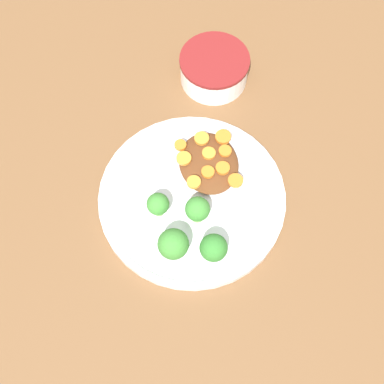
{
  "coord_description": "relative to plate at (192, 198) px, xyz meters",
  "views": [
    {
      "loc": [
        -0.33,
        0.08,
        0.76
      ],
      "look_at": [
        0.0,
        0.0,
        0.03
      ],
      "focal_mm": 50.0,
      "sensor_mm": 36.0,
      "label": 1
    }
  ],
  "objects": [
    {
      "name": "carrot_slice_2",
      "position": [
        0.02,
        -0.03,
        0.03
      ],
      "size": [
        0.02,
        0.02,
        0.01
      ],
      "primitive_type": "cylinder",
      "color": "orange",
      "rests_on": "stew_mound"
    },
    {
      "name": "stew_mound",
      "position": [
        0.04,
        -0.04,
        0.02
      ],
      "size": [
        0.11,
        0.09,
        0.02
      ],
      "primitive_type": "ellipsoid",
      "color": "#5B3319",
      "rests_on": "plate"
    },
    {
      "name": "broccoli_floret_0",
      "position": [
        -0.1,
        -0.01,
        0.04
      ],
      "size": [
        0.04,
        0.04,
        0.05
      ],
      "color": "#7FA85B",
      "rests_on": "plate"
    },
    {
      "name": "broccoli_floret_1",
      "position": [
        -0.04,
        -0.0,
        0.03
      ],
      "size": [
        0.04,
        0.04,
        0.05
      ],
      "color": "#7FA85B",
      "rests_on": "plate"
    },
    {
      "name": "carrot_slice_3",
      "position": [
        0.01,
        -0.01,
        0.03
      ],
      "size": [
        0.02,
        0.02,
        0.01
      ],
      "primitive_type": "cylinder",
      "color": "orange",
      "rests_on": "stew_mound"
    },
    {
      "name": "broccoli_floret_2",
      "position": [
        -0.01,
        0.05,
        0.03
      ],
      "size": [
        0.03,
        0.03,
        0.05
      ],
      "color": "#759E51",
      "rests_on": "plate"
    },
    {
      "name": "carrot_slice_0",
      "position": [
        0.02,
        -0.05,
        0.03
      ],
      "size": [
        0.02,
        0.02,
        0.01
      ],
      "primitive_type": "cylinder",
      "color": "orange",
      "rests_on": "stew_mound"
    },
    {
      "name": "plate",
      "position": [
        0.0,
        0.0,
        0.0
      ],
      "size": [
        0.29,
        0.29,
        0.02
      ],
      "color": "white",
      "rests_on": "ground_plane"
    },
    {
      "name": "broccoli_floret_3",
      "position": [
        -0.08,
        0.05,
        0.04
      ],
      "size": [
        0.05,
        0.05,
        0.06
      ],
      "color": "#7FA85B",
      "rests_on": "plate"
    },
    {
      "name": "carrot_slice_9",
      "position": [
        0.05,
        -0.07,
        0.03
      ],
      "size": [
        0.02,
        0.02,
        0.01
      ],
      "primitive_type": "cylinder",
      "color": "orange",
      "rests_on": "stew_mound"
    },
    {
      "name": "carrot_slice_4",
      "position": [
        0.06,
        -0.04,
        0.03
      ],
      "size": [
        0.02,
        0.02,
        0.0
      ],
      "primitive_type": "cylinder",
      "color": "orange",
      "rests_on": "stew_mound"
    },
    {
      "name": "carrot_slice_7",
      "position": [
        0.05,
        -0.0,
        0.03
      ],
      "size": [
        0.02,
        0.02,
        0.01
      ],
      "primitive_type": "cylinder",
      "color": "orange",
      "rests_on": "stew_mound"
    },
    {
      "name": "carrot_slice_1",
      "position": [
        0.08,
        -0.0,
        0.03
      ],
      "size": [
        0.02,
        0.02,
        0.01
      ],
      "primitive_type": "cylinder",
      "color": "orange",
      "rests_on": "stew_mound"
    },
    {
      "name": "carrot_slice_5",
      "position": [
        0.08,
        -0.07,
        0.03
      ],
      "size": [
        0.03,
        0.03,
        0.01
      ],
      "primitive_type": "cylinder",
      "color": "orange",
      "rests_on": "stew_mound"
    },
    {
      "name": "ground_plane",
      "position": [
        0.0,
        0.0,
        -0.01
      ],
      "size": [
        4.0,
        4.0,
        0.0
      ],
      "primitive_type": "plane",
      "color": "brown"
    },
    {
      "name": "carrot_slice_6",
      "position": [
        0.08,
        -0.04,
        0.03
      ],
      "size": [
        0.02,
        0.02,
        0.01
      ],
      "primitive_type": "cylinder",
      "color": "orange",
      "rests_on": "stew_mound"
    },
    {
      "name": "carrot_slice_8",
      "position": [
        0.0,
        -0.07,
        0.03
      ],
      "size": [
        0.02,
        0.02,
        0.0
      ],
      "primitive_type": "cylinder",
      "color": "orange",
      "rests_on": "stew_mound"
    },
    {
      "name": "dip_bowl",
      "position": [
        0.22,
        -0.09,
        0.02
      ],
      "size": [
        0.12,
        0.12,
        0.05
      ],
      "color": "white",
      "rests_on": "ground_plane"
    }
  ]
}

